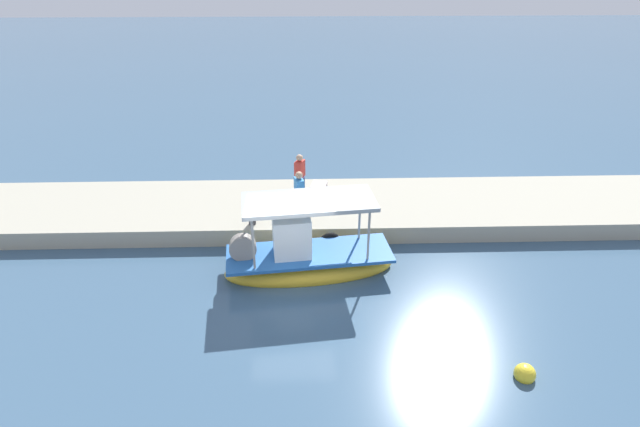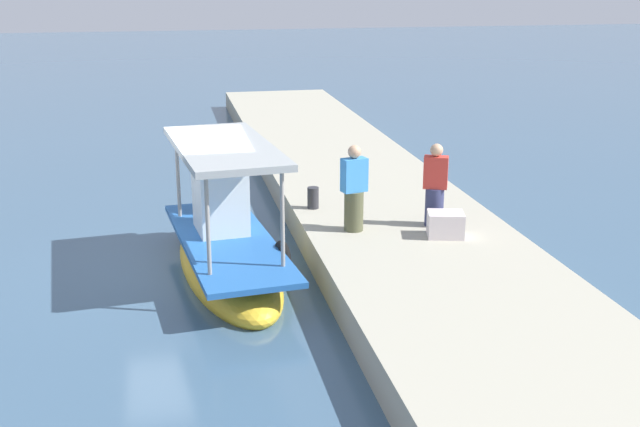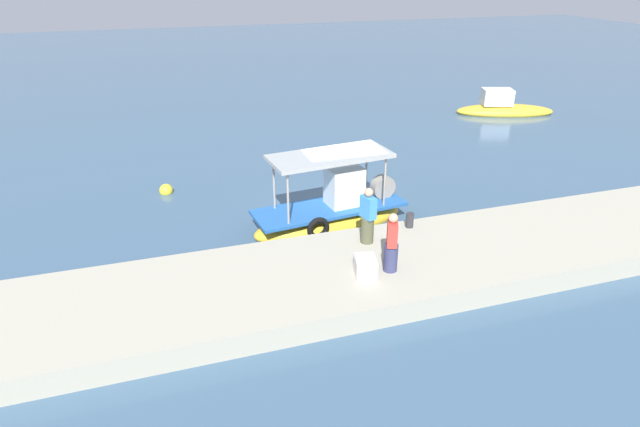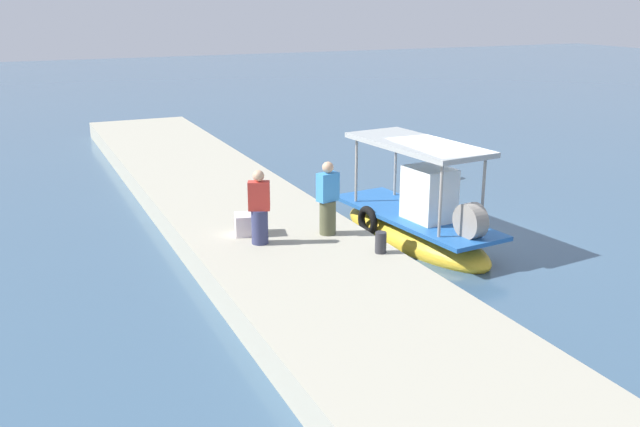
{
  "view_description": "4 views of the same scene",
  "coord_description": "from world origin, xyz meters",
  "px_view_note": "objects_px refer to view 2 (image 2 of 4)",
  "views": [
    {
      "loc": [
        -0.46,
        12.29,
        9.06
      ],
      "look_at": [
        -0.91,
        -2.83,
        0.93
      ],
      "focal_mm": 28.73,
      "sensor_mm": 36.0,
      "label": 1
    },
    {
      "loc": [
        -14.45,
        0.25,
        5.47
      ],
      "look_at": [
        0.04,
        -2.63,
        0.9
      ],
      "focal_mm": 44.91,
      "sensor_mm": 36.0,
      "label": 2
    },
    {
      "loc": [
        -5.59,
        -15.63,
        7.92
      ],
      "look_at": [
        -1.18,
        -1.81,
        1.01
      ],
      "focal_mm": 29.87,
      "sensor_mm": 36.0,
      "label": 3
    },
    {
      "loc": [
        13.73,
        -9.64,
        5.75
      ],
      "look_at": [
        -0.74,
        -3.2,
        0.95
      ],
      "focal_mm": 40.15,
      "sensor_mm": 36.0,
      "label": 4
    }
  ],
  "objects_px": {
    "fisherman_by_crate": "(435,189)",
    "cargo_crate": "(446,224)",
    "fisherman_near_bollard": "(354,192)",
    "main_fishing_boat": "(227,249)",
    "mooring_bollard": "(313,198)"
  },
  "relations": [
    {
      "from": "fisherman_by_crate",
      "to": "mooring_bollard",
      "type": "relative_size",
      "value": 3.61
    },
    {
      "from": "mooring_bollard",
      "to": "cargo_crate",
      "type": "distance_m",
      "value": 3.1
    },
    {
      "from": "mooring_bollard",
      "to": "cargo_crate",
      "type": "height_order",
      "value": "cargo_crate"
    },
    {
      "from": "fisherman_by_crate",
      "to": "cargo_crate",
      "type": "bearing_deg",
      "value": 179.22
    },
    {
      "from": "fisherman_by_crate",
      "to": "cargo_crate",
      "type": "relative_size",
      "value": 2.45
    },
    {
      "from": "cargo_crate",
      "to": "fisherman_by_crate",
      "type": "bearing_deg",
      "value": -0.78
    },
    {
      "from": "fisherman_near_bollard",
      "to": "fisherman_by_crate",
      "type": "distance_m",
      "value": 1.61
    },
    {
      "from": "main_fishing_boat",
      "to": "fisherman_near_bollard",
      "type": "relative_size",
      "value": 3.2
    },
    {
      "from": "fisherman_by_crate",
      "to": "cargo_crate",
      "type": "distance_m",
      "value": 0.86
    },
    {
      "from": "fisherman_near_bollard",
      "to": "cargo_crate",
      "type": "bearing_deg",
      "value": -113.66
    },
    {
      "from": "main_fishing_boat",
      "to": "fisherman_near_bollard",
      "type": "bearing_deg",
      "value": -85.22
    },
    {
      "from": "fisherman_near_bollard",
      "to": "mooring_bollard",
      "type": "distance_m",
      "value": 1.74
    },
    {
      "from": "mooring_bollard",
      "to": "cargo_crate",
      "type": "bearing_deg",
      "value": -137.54
    },
    {
      "from": "main_fishing_boat",
      "to": "fisherman_near_bollard",
      "type": "xyz_separation_m",
      "value": [
        0.21,
        -2.46,
        0.9
      ]
    },
    {
      "from": "main_fishing_boat",
      "to": "fisherman_by_crate",
      "type": "xyz_separation_m",
      "value": [
        0.2,
        -4.08,
        0.88
      ]
    }
  ]
}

